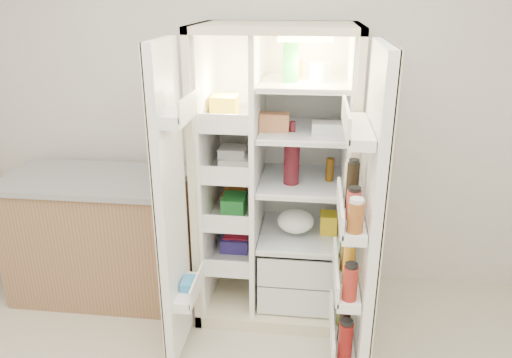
# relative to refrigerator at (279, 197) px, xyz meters

# --- Properties ---
(wall_back) EXTENTS (4.00, 0.02, 2.70)m
(wall_back) POSITION_rel_refrigerator_xyz_m (-0.12, 0.35, 0.61)
(wall_back) COLOR beige
(wall_back) RESTS_ON floor
(refrigerator) EXTENTS (0.93, 0.70, 1.80)m
(refrigerator) POSITION_rel_refrigerator_xyz_m (0.00, 0.00, 0.00)
(refrigerator) COLOR beige
(refrigerator) RESTS_ON floor
(freezer_door) EXTENTS (0.15, 0.40, 1.72)m
(freezer_door) POSITION_rel_refrigerator_xyz_m (-0.52, -0.60, 0.15)
(freezer_door) COLOR white
(freezer_door) RESTS_ON floor
(fridge_door) EXTENTS (0.17, 0.58, 1.72)m
(fridge_door) POSITION_rel_refrigerator_xyz_m (0.47, -0.69, 0.12)
(fridge_door) COLOR white
(fridge_door) RESTS_ON floor
(kitchen_counter) EXTENTS (1.17, 0.62, 0.85)m
(kitchen_counter) POSITION_rel_refrigerator_xyz_m (-1.19, -0.06, -0.32)
(kitchen_counter) COLOR #936949
(kitchen_counter) RESTS_ON floor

